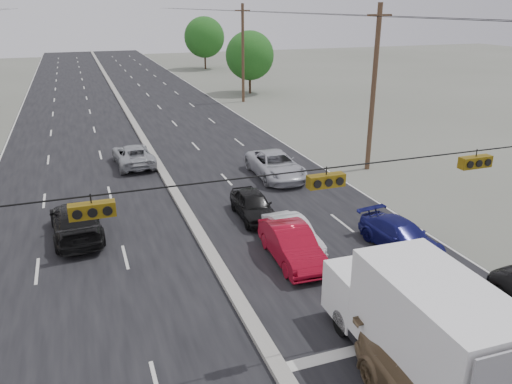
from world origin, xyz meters
TOP-DOWN VIEW (x-y plane):
  - ground at (0.00, 0.00)m, footprint 200.00×200.00m
  - road_surface at (0.00, 30.00)m, footprint 20.00×160.00m
  - center_median at (0.00, 30.00)m, footprint 0.50×160.00m
  - utility_pole_right_b at (12.50, 15.00)m, footprint 1.60×0.30m
  - utility_pole_right_c at (12.50, 40.00)m, footprint 1.60×0.30m
  - traffic_signals at (1.40, 0.00)m, footprint 25.00×0.30m
  - tree_right_mid at (15.00, 45.00)m, footprint 5.60×5.60m
  - tree_right_far at (16.00, 70.00)m, footprint 6.40×6.40m
  - box_truck at (3.50, -1.96)m, footprint 2.48×6.67m
  - red_sedan at (3.00, 5.40)m, footprint 1.71×4.46m
  - queue_car_a at (3.00, 10.07)m, footprint 1.71×3.99m
  - queue_car_b at (3.50, 6.45)m, footprint 1.50×3.91m
  - queue_car_c at (6.36, 15.46)m, footprint 2.58×5.41m
  - queue_car_d at (7.79, 4.72)m, footprint 2.27×4.51m
  - oncoming_near at (-5.21, 10.79)m, footprint 2.41×5.27m
  - oncoming_far at (-1.48, 20.82)m, footprint 2.48×5.00m

SIDE VIEW (x-z plane):
  - ground at x=0.00m, z-range 0.00..0.00m
  - road_surface at x=0.00m, z-range -0.01..0.01m
  - center_median at x=0.00m, z-range 0.00..0.20m
  - queue_car_d at x=7.79m, z-range 0.00..1.26m
  - queue_car_b at x=3.50m, z-range 0.00..1.27m
  - queue_car_a at x=3.00m, z-range 0.00..1.34m
  - oncoming_far at x=-1.48m, z-range 0.00..1.36m
  - red_sedan at x=3.00m, z-range 0.00..1.45m
  - queue_car_c at x=6.36m, z-range 0.00..1.49m
  - oncoming_near at x=-5.21m, z-range 0.00..1.49m
  - box_truck at x=3.50m, z-range 0.04..3.40m
  - tree_right_mid at x=15.00m, z-range 0.77..7.91m
  - tree_right_far at x=16.00m, z-range 0.88..9.04m
  - utility_pole_right_b at x=12.50m, z-range 0.11..10.11m
  - utility_pole_right_c at x=12.50m, z-range 0.11..10.11m
  - traffic_signals at x=1.40m, z-range 5.22..5.77m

